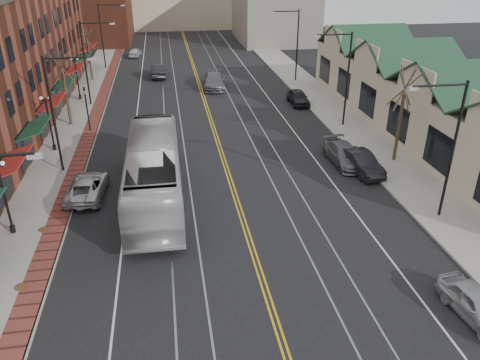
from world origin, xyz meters
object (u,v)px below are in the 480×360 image
object	(u,v)px
parked_car_c	(344,155)
transit_bus	(154,172)
parked_car_d	(298,97)
parked_car_a	(477,305)
parked_car_b	(361,162)
parked_suv	(87,187)

from	to	relation	value
parked_car_c	transit_bus	bearing A→B (deg)	-168.74
parked_car_c	parked_car_d	size ratio (longest dim) A/B	1.17
parked_car_a	parked_car_c	world-z (taller)	parked_car_c
parked_car_a	parked_car_b	size ratio (longest dim) A/B	0.88
transit_bus	parked_car_d	bearing A→B (deg)	-128.16
transit_bus	parked_car_d	size ratio (longest dim) A/B	3.22
parked_car_d	parked_car_c	bearing A→B (deg)	-92.38
transit_bus	parked_car_c	bearing A→B (deg)	-166.34
transit_bus	parked_suv	size ratio (longest dim) A/B	2.78
parked_car_c	parked_suv	bearing A→B (deg)	-175.08
parked_car_a	parked_car_d	distance (m)	31.01
transit_bus	parked_car_b	world-z (taller)	transit_bus
parked_suv	parked_car_b	xyz separation A→B (m)	(18.60, 0.65, 0.06)
parked_suv	parked_car_b	world-z (taller)	parked_car_b
transit_bus	parked_car_a	bearing A→B (deg)	136.41
transit_bus	parked_car_d	xyz separation A→B (m)	(14.30, 18.02, -1.16)
parked_car_d	parked_suv	bearing A→B (deg)	-137.51
transit_bus	parked_car_a	distance (m)	18.78
parked_car_b	parked_car_d	distance (m)	16.33
transit_bus	parked_suv	distance (m)	4.58
parked_car_b	parked_car_a	bearing A→B (deg)	-100.89
parked_suv	parked_car_d	xyz separation A→B (m)	(18.60, 16.99, 0.04)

